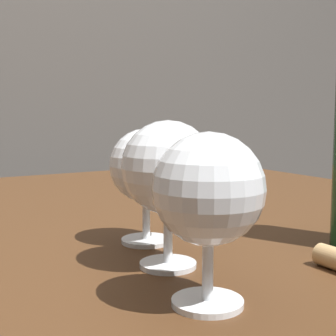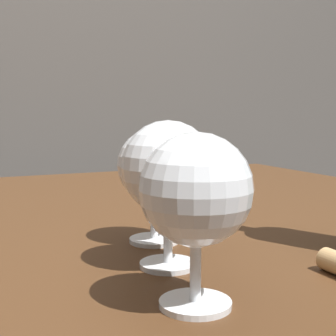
# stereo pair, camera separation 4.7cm
# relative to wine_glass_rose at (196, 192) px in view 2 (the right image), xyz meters

# --- Properties ---
(dining_table) EXTENTS (1.44, 0.99, 0.77)m
(dining_table) POSITION_rel_wine_glass_rose_xyz_m (-0.06, 0.37, -0.17)
(dining_table) COLOR #472B16
(dining_table) RESTS_ON ground_plane
(wine_glass_rose) EXTENTS (0.09, 0.09, 0.14)m
(wine_glass_rose) POSITION_rel_wine_glass_rose_xyz_m (0.00, 0.00, 0.00)
(wine_glass_rose) COLOR white
(wine_glass_rose) RESTS_ON dining_table
(wine_glass_port) EXTENTS (0.09, 0.09, 0.15)m
(wine_glass_port) POSITION_rel_wine_glass_rose_xyz_m (0.02, 0.10, 0.01)
(wine_glass_port) COLOR white
(wine_glass_port) RESTS_ON dining_table
(wine_glass_chardonnay) EXTENTS (0.09, 0.09, 0.13)m
(wine_glass_chardonnay) POSITION_rel_wine_glass_rose_xyz_m (0.05, 0.19, -0.00)
(wine_glass_chardonnay) COLOR white
(wine_glass_chardonnay) RESTS_ON dining_table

